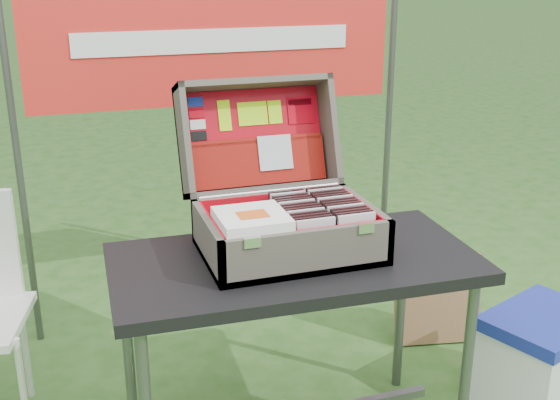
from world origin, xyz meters
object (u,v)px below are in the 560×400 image
object	(u,v)px
suitcase	(283,175)
cooler	(539,360)
cardboard_box	(437,298)
table	(294,356)

from	to	relation	value
suitcase	cooler	xyz separation A→B (m)	(0.98, -0.15, -0.79)
suitcase	cardboard_box	size ratio (longest dim) A/B	1.39
cooler	cardboard_box	distance (m)	0.56
cooler	cardboard_box	xyz separation A→B (m)	(-0.12, 0.55, 0.01)
table	suitcase	xyz separation A→B (m)	(-0.01, 0.10, 0.61)
suitcase	cardboard_box	world-z (taller)	suitcase
suitcase	cardboard_box	distance (m)	1.23
suitcase	cooler	size ratio (longest dim) A/B	1.29
suitcase	cardboard_box	bearing A→B (deg)	25.03
table	cardboard_box	size ratio (longest dim) A/B	2.92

